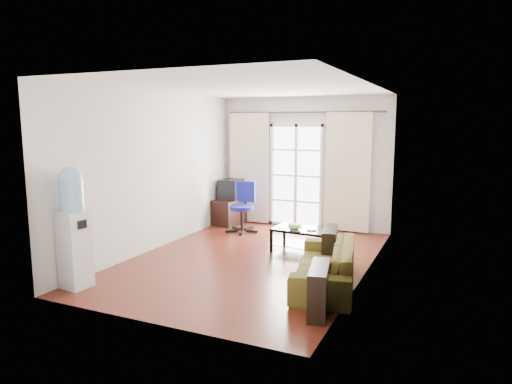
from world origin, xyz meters
TOP-DOWN VIEW (x-y plane):
  - floor at (0.00, 0.00)m, footprint 5.20×5.20m
  - ceiling at (0.00, 0.00)m, footprint 5.20×5.20m
  - wall_back at (0.00, 2.60)m, footprint 3.60×0.02m
  - wall_front at (0.00, -2.60)m, footprint 3.60×0.02m
  - wall_left at (-1.80, 0.00)m, footprint 0.02×5.20m
  - wall_right at (1.80, 0.00)m, footprint 0.02×5.20m
  - french_door at (-0.15, 2.54)m, footprint 1.16×0.06m
  - curtain_rod at (0.00, 2.50)m, footprint 3.30×0.04m
  - curtain_left at (-1.20, 2.48)m, footprint 0.90×0.07m
  - curtain_right at (0.95, 2.48)m, footprint 0.90×0.07m
  - radiator at (0.80, 2.50)m, footprint 0.64×0.12m
  - sofa at (1.39, -0.62)m, footprint 2.21×1.50m
  - coffee_table at (0.63, 0.72)m, footprint 1.05×0.65m
  - bowl at (0.52, 0.58)m, footprint 0.28×0.28m
  - book at (0.36, 0.81)m, footprint 0.43×0.43m
  - remote at (0.80, 0.61)m, footprint 0.17×0.08m
  - tv_stand at (-1.52, 2.15)m, footprint 0.59×0.80m
  - crt_tv at (-1.52, 2.20)m, footprint 0.48×0.47m
  - task_chair at (-0.96, 1.63)m, footprint 0.72×0.72m
  - water_cooler at (-1.60, -2.10)m, footprint 0.37×0.36m

SIDE VIEW (x-z plane):
  - floor at x=0.00m, z-range 0.00..0.00m
  - coffee_table at x=0.63m, z-range 0.06..0.47m
  - tv_stand at x=-1.52m, z-range 0.00..0.54m
  - sofa at x=1.39m, z-range 0.00..0.56m
  - task_chair at x=-0.96m, z-range -0.20..0.80m
  - radiator at x=0.80m, z-range 0.01..0.65m
  - remote at x=0.80m, z-range 0.41..0.43m
  - book at x=0.36m, z-range 0.41..0.43m
  - bowl at x=0.52m, z-range 0.41..0.46m
  - crt_tv at x=-1.52m, z-range 0.54..0.97m
  - water_cooler at x=-1.60m, z-range 0.04..1.65m
  - french_door at x=-0.15m, z-range 0.00..2.15m
  - curtain_left at x=-1.20m, z-range 0.02..2.38m
  - curtain_right at x=0.95m, z-range 0.02..2.38m
  - wall_back at x=0.00m, z-range 0.00..2.70m
  - wall_front at x=0.00m, z-range 0.00..2.70m
  - wall_left at x=-1.80m, z-range 0.00..2.70m
  - wall_right at x=1.80m, z-range 0.00..2.70m
  - curtain_rod at x=0.00m, z-range 2.36..2.40m
  - ceiling at x=0.00m, z-range 2.70..2.70m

